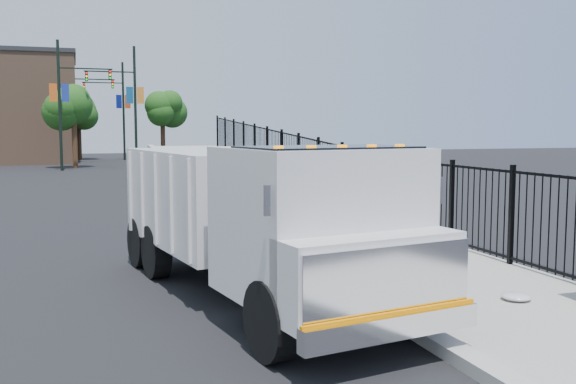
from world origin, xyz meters
name	(u,v)px	position (x,y,z in m)	size (l,w,h in m)	color
ground	(333,285)	(0.00, 0.00, 0.00)	(120.00, 120.00, 0.00)	black
sidewalk	(504,302)	(1.93, -2.00, 0.06)	(3.55, 12.00, 0.12)	#9E998E
curb	(387,312)	(0.00, -2.00, 0.08)	(0.30, 12.00, 0.16)	#ADAAA3
ramp	(234,192)	(2.12, 16.00, 0.00)	(3.95, 24.00, 1.70)	#9E998E
iron_fence	(298,176)	(3.55, 12.00, 0.90)	(0.10, 28.00, 1.80)	black
truck	(258,211)	(-1.45, -0.51, 1.37)	(3.40, 7.40, 2.44)	black
worker	(422,240)	(0.96, -1.24, 0.92)	(0.58, 0.38, 1.60)	maroon
debris	(516,296)	(2.02, -2.16, 0.17)	(0.43, 0.43, 0.11)	silver
light_pole_0	(65,100)	(-4.66, 32.26, 4.36)	(3.77, 0.22, 8.00)	black
light_pole_1	(131,102)	(-0.57, 34.03, 4.36)	(3.78, 0.22, 8.00)	black
light_pole_2	(76,105)	(-4.03, 41.26, 4.36)	(3.77, 0.22, 8.00)	black
light_pole_3	(120,107)	(-0.59, 44.86, 4.36)	(3.78, 0.22, 8.00)	black
tree_0	(74,108)	(-4.16, 34.48, 3.95)	(2.69, 2.69, 5.34)	#382314
tree_1	(162,111)	(2.27, 40.00, 3.91)	(2.18, 2.18, 5.09)	#382314
tree_2	(79,112)	(-3.81, 46.70, 3.96)	(2.81, 2.81, 5.40)	#382314
building	(8,110)	(-9.00, 44.00, 4.00)	(10.00, 10.00, 8.00)	#8C664C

